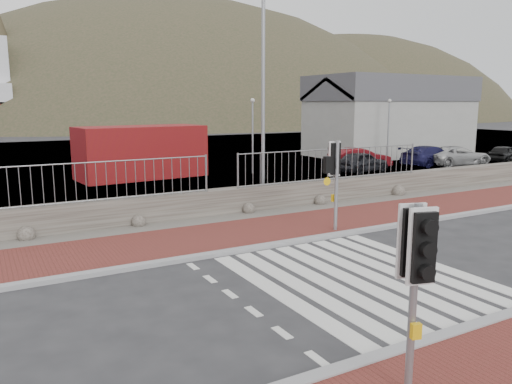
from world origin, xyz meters
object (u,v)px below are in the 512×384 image
streetlight (267,86)px  car_b (360,158)px  traffic_signal_near (415,260)px  car_e (504,153)px  traffic_signal_far (336,167)px  car_c (430,156)px  car_d (457,156)px  shipping_container (141,152)px  car_a (362,162)px

streetlight → car_b: 13.00m
traffic_signal_near → car_e: (26.00, 16.65, -1.34)m
traffic_signal_near → car_e: traffic_signal_near is taller
traffic_signal_far → car_c: 18.37m
car_e → car_d: bearing=74.6°
car_c → car_e: bearing=-103.2°
traffic_signal_far → streetlight: streetlight is taller
shipping_container → car_b: 12.82m
car_a → car_d: car_d is taller
car_b → traffic_signal_far: bearing=152.8°
traffic_signal_far → car_d: traffic_signal_far is taller
traffic_signal_far → car_d: 19.31m
car_a → car_b: (1.11, 1.46, 0.02)m
car_a → car_b: car_b is taller
traffic_signal_near → car_b: size_ratio=0.70×
car_b → car_c: 4.70m
shipping_container → car_c: 17.50m
traffic_signal_far → car_e: 23.52m
car_b → car_e: car_b is taller
car_a → traffic_signal_near: bearing=131.1°
traffic_signal_far → car_a: 13.93m
traffic_signal_near → traffic_signal_far: traffic_signal_far is taller
car_d → streetlight: bearing=113.2°
traffic_signal_far → streetlight: size_ratio=0.35×
traffic_signal_far → car_e: size_ratio=0.86×
traffic_signal_far → shipping_container: (-1.74, 13.99, -0.66)m
car_e → streetlight: bearing=86.9°
car_a → car_e: car_a is taller
shipping_container → car_d: 19.18m
shipping_container → traffic_signal_near: bearing=-103.5°
car_d → car_e: car_d is taller
shipping_container → car_a: (11.42, -4.07, -0.75)m
traffic_signal_near → traffic_signal_far: 8.56m
shipping_container → car_a: 12.14m
streetlight → shipping_container: 10.08m
streetlight → car_b: streetlight is taller
shipping_container → car_d: (18.59, -4.66, -0.73)m
traffic_signal_near → streetlight: bearing=84.8°
traffic_signal_far → car_c: (15.30, 10.08, -1.37)m
traffic_signal_far → streetlight: bearing=-93.2°
traffic_signal_far → shipping_container: 14.11m
car_c → traffic_signal_near: bearing=124.8°
traffic_signal_near → car_a: size_ratio=0.75×
car_d → car_e: bearing=-82.4°
traffic_signal_far → car_a: traffic_signal_far is taller
traffic_signal_near → car_e: bearing=49.5°
car_a → car_c: bearing=-97.9°
car_c → car_d: (1.55, -0.75, -0.02)m
streetlight → car_e: bearing=33.8°
traffic_signal_far → car_a: size_ratio=0.80×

